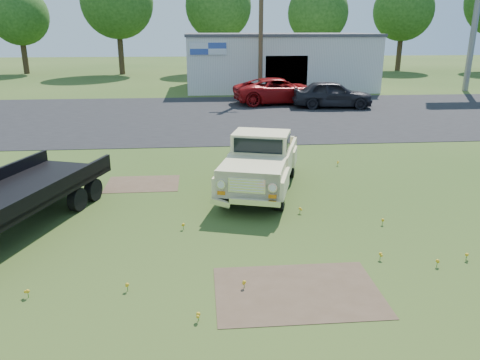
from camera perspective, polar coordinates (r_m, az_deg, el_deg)
The scene contains 15 objects.
ground at distance 11.33m, azimuth -3.58°, elevation -5.84°, with size 140.00×140.00×0.00m, color #284716.
asphalt_lot at distance 25.76m, azimuth -4.48°, elevation 7.80°, with size 90.00×14.00×0.02m, color black.
dirt_patch_a at distance 8.83m, azimuth 7.01°, elevation -13.37°, with size 3.00×2.00×0.01m, color #4F3B2A.
dirt_patch_b at distance 14.70m, azimuth -11.76°, elevation -0.48°, with size 2.20×1.60×0.01m, color #4F3B2A.
commercial_building at distance 37.93m, azimuth 4.60°, elevation 14.30°, with size 14.20×8.20×4.15m.
utility_pole_mid at distance 32.62m, azimuth 2.56°, elevation 18.12°, with size 1.60×0.30×9.00m.
treeline_b at distance 54.36m, azimuth -25.33°, elevation 17.62°, with size 5.76×5.76×8.57m.
treeline_c at distance 50.51m, azimuth -14.76°, elevation 20.22°, with size 7.04×7.04×10.47m.
treeline_d at distance 50.94m, azimuth -2.64°, elevation 20.38°, with size 6.72×6.72×10.00m.
treeline_e at distance 50.85m, azimuth 9.47°, elevation 19.46°, with size 6.08×6.08×9.04m.
treeline_f at distance 56.42m, azimuth 19.30°, elevation 18.91°, with size 6.40×6.40×9.52m.
vintage_pickup_truck at distance 13.64m, azimuth 2.57°, elevation 2.29°, with size 1.88×4.83×1.75m, color #D0BF8B, non-canonical shape.
flatbed_trailer at distance 12.28m, azimuth -26.56°, elevation -1.45°, with size 2.16×6.48×1.77m, color black, non-canonical shape.
red_pickup at distance 29.98m, azimuth 4.79°, elevation 10.77°, with size 2.62×5.69×1.58m, color maroon.
dark_sedan at distance 28.81m, azimuth 11.21°, elevation 10.21°, with size 1.88×4.68×1.59m, color black.
Camera 1 is at (-0.19, -10.35, 4.59)m, focal length 35.00 mm.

